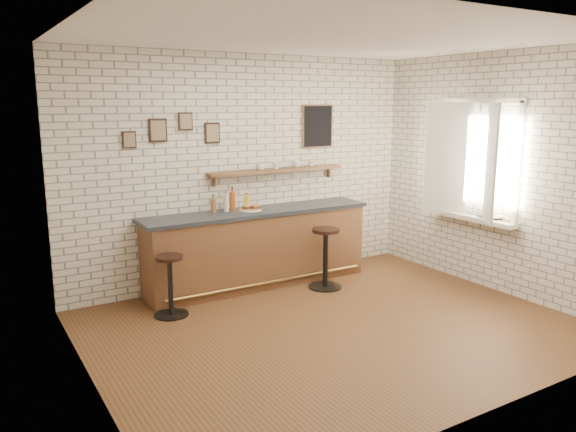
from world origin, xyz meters
The scene contains 21 objects.
ground centered at (0.00, 0.00, 0.00)m, with size 5.00×5.00×0.00m, color brown.
bar_counter centered at (-0.01, 1.70, 0.51)m, with size 3.10×0.65×1.01m.
sandwich_plate centered at (-0.11, 1.71, 1.02)m, with size 0.28×0.28×0.01m, color white.
ciabatta_sandwich centered at (-0.10, 1.71, 1.06)m, with size 0.23×0.15×0.08m.
potato_chips centered at (-0.14, 1.71, 1.02)m, with size 0.26×0.18×0.00m.
bitters_bottle_brown centered at (-0.58, 1.82, 1.10)m, with size 0.07×0.07×0.23m.
bitters_bottle_white centered at (-0.40, 1.82, 1.11)m, with size 0.07×0.07×0.26m.
bitters_bottle_amber centered at (-0.31, 1.82, 1.14)m, with size 0.08×0.08×0.31m.
condiment_bottle_yellow centered at (-0.11, 1.82, 1.10)m, with size 0.07×0.07×0.21m.
bar_stool_left centered at (-1.38, 1.23, 0.37)m, with size 0.41×0.41×0.70m.
bar_stool_right centered at (0.68, 1.14, 0.42)m, with size 0.45×0.45×0.79m.
wall_shelf centered at (0.40, 1.90, 1.48)m, with size 2.00×0.18×0.18m.
shelf_cup_a centered at (0.14, 1.90, 1.54)m, with size 0.11×0.11×0.09m, color white.
shelf_cup_b centered at (0.38, 1.90, 1.55)m, with size 0.10×0.10×0.09m, color white.
shelf_cup_c centered at (0.71, 1.90, 1.55)m, with size 0.12×0.12×0.10m, color white.
shelf_cup_d centered at (0.95, 1.90, 1.54)m, with size 0.09×0.09×0.08m, color white.
back_wall_decor centered at (0.23, 1.98, 2.05)m, with size 2.96×0.02×0.56m.
window_sill centered at (2.40, 0.30, 0.90)m, with size 0.20×1.35×0.06m.
casement_window centered at (2.36, 0.30, 1.65)m, with size 0.40×1.30×1.56m.
book_lower centered at (2.38, 0.05, 0.94)m, with size 0.16×0.21×0.02m, color tan.
book_upper centered at (2.38, 0.02, 0.96)m, with size 0.18×0.25×0.02m, color tan.
Camera 1 is at (-3.37, -4.61, 2.37)m, focal length 35.00 mm.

